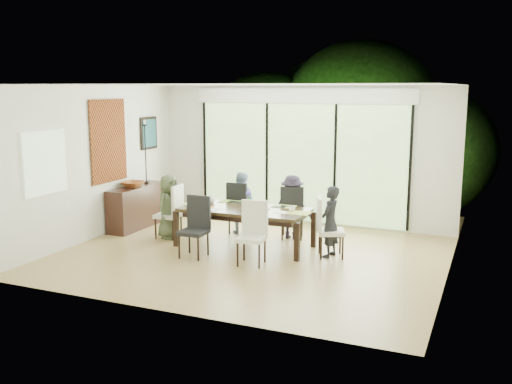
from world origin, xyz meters
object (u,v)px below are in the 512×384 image
at_px(person_left_end, 169,207).
at_px(person_far_left, 241,203).
at_px(cup_c, 292,209).
at_px(bowl, 133,184).
at_px(vase, 249,205).
at_px(table_top, 245,210).
at_px(chair_far_left, 241,207).
at_px(chair_far_right, 292,211).
at_px(person_far_right, 292,207).
at_px(cup_a, 212,201).
at_px(chair_left_end, 168,211).
at_px(chair_near_right, 251,234).
at_px(person_right_end, 330,222).
at_px(sideboard, 137,207).
at_px(cup_b, 250,208).
at_px(chair_right_end, 331,227).
at_px(laptop, 197,205).
at_px(chair_near_left, 193,227).

distance_m(person_left_end, person_far_left, 1.32).
relative_size(cup_c, bowl, 0.26).
relative_size(person_left_end, vase, 10.75).
distance_m(table_top, cup_c, 0.81).
relative_size(chair_far_left, chair_far_right, 1.00).
xyz_separation_m(person_far_right, bowl, (-3.01, -0.50, 0.29)).
xyz_separation_m(chair_far_left, cup_a, (-0.25, -0.70, 0.22)).
relative_size(chair_left_end, chair_near_right, 1.00).
distance_m(person_right_end, sideboard, 3.97).
xyz_separation_m(chair_left_end, cup_b, (1.65, -0.10, 0.22)).
xyz_separation_m(chair_near_right, cup_a, (-1.20, 1.02, 0.22)).
distance_m(chair_left_end, bowl, 1.08).
bearing_deg(bowl, sideboard, 90.00).
xyz_separation_m(chair_left_end, person_far_right, (2.05, 0.83, 0.08)).
relative_size(chair_right_end, bowl, 2.28).
height_order(person_left_end, cup_a, person_left_end).
relative_size(person_left_end, person_right_end, 1.00).
relative_size(person_far_left, sideboard, 0.80).
relative_size(person_far_right, cup_b, 12.90).
relative_size(chair_left_end, chair_far_right, 1.00).
xyz_separation_m(chair_far_left, laptop, (-0.40, -0.95, 0.19)).
relative_size(table_top, chair_far_right, 2.18).
height_order(person_far_left, cup_b, person_far_left).
bearing_deg(sideboard, laptop, -18.15).
bearing_deg(chair_near_left, cup_a, 100.08).
relative_size(person_left_end, bowl, 2.67).
bearing_deg(person_far_right, person_right_end, 138.03).
relative_size(chair_far_right, bowl, 2.28).
bearing_deg(sideboard, chair_near_left, -33.52).
height_order(chair_near_left, bowl, chair_near_left).
height_order(chair_far_left, chair_near_right, same).
height_order(person_far_right, sideboard, person_far_right).
xyz_separation_m(table_top, person_far_right, (0.55, 0.83, -0.07)).
height_order(chair_far_left, chair_far_right, same).
distance_m(chair_far_right, person_left_end, 2.20).
relative_size(chair_far_right, chair_near_right, 1.00).
distance_m(chair_near_right, person_left_end, 2.16).
bearing_deg(laptop, person_far_left, 45.69).
distance_m(person_left_end, vase, 1.54).
distance_m(chair_near_left, sideboard, 2.35).
bearing_deg(bowl, cup_a, -5.77).
relative_size(chair_right_end, person_left_end, 0.85).
xyz_separation_m(table_top, vase, (0.05, 0.05, 0.08)).
xyz_separation_m(cup_a, cup_b, (0.85, -0.25, -0.00)).
bearing_deg(vase, person_far_right, 57.34).
xyz_separation_m(chair_near_left, person_far_left, (0.05, 1.70, 0.08)).
relative_size(chair_right_end, chair_near_left, 1.00).
bearing_deg(chair_right_end, chair_left_end, 68.48).
relative_size(chair_far_left, cup_b, 11.00).
distance_m(chair_right_end, person_left_end, 2.98).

